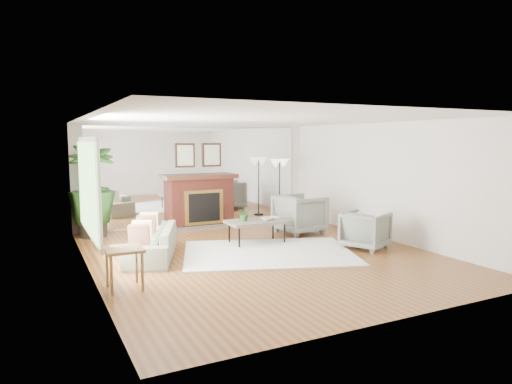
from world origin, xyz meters
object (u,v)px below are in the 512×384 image
fireplace (201,199)px  armchair_front (365,230)px  coffee_table (257,222)px  side_table (124,255)px  floor_lamp (280,168)px  armchair_back (300,214)px  potted_ficus (92,187)px  sofa (152,242)px

fireplace → armchair_front: 4.28m
fireplace → coffee_table: 2.46m
fireplace → side_table: bearing=-122.6°
fireplace → coffee_table: bearing=-82.3°
floor_lamp → armchair_back: bearing=-101.5°
floor_lamp → armchair_front: bearing=-88.9°
fireplace → armchair_front: bearing=-61.2°
armchair_front → potted_ficus: 5.90m
fireplace → side_table: 4.92m
fireplace → armchair_back: size_ratio=2.11×
floor_lamp → coffee_table: bearing=-129.5°
coffee_table → potted_ficus: bearing=142.7°
sofa → floor_lamp: 4.57m
fireplace → armchair_back: 2.56m
fireplace → sofa: size_ratio=1.05×
side_table → potted_ficus: bearing=89.3°
armchair_back → potted_ficus: 4.66m
armchair_front → side_table: size_ratio=1.35×
sofa → armchair_back: size_ratio=2.00×
side_table → potted_ficus: potted_ficus is taller
floor_lamp → potted_ficus: bearing=177.3°
coffee_table → potted_ficus: (-2.93, 2.23, 0.65)m
armchair_front → potted_ficus: size_ratio=0.39×
coffee_table → floor_lamp: floor_lamp is taller
armchair_front → side_table: armchair_front is taller
fireplace → potted_ficus: fireplace is taller
fireplace → floor_lamp: bearing=-11.7°
fireplace → side_table: (-2.65, -4.15, -0.16)m
fireplace → potted_ficus: 2.64m
side_table → potted_ficus: 3.99m
sofa → side_table: side_table is taller
armchair_front → potted_ficus: (-4.66, 3.55, 0.73)m
sofa → side_table: 1.76m
potted_ficus → floor_lamp: size_ratio=1.25×
coffee_table → potted_ficus: size_ratio=0.60×
sofa → fireplace: bearing=164.7°
armchair_back → armchair_front: size_ratio=1.21×
armchair_front → side_table: 4.73m
side_table → coffee_table: bearing=29.9°
sofa → floor_lamp: (3.87, 2.16, 1.11)m
armchair_back → armchair_front: armchair_back is taller
sofa → armchair_back: 3.63m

